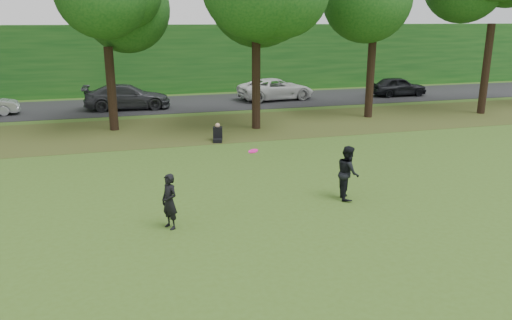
# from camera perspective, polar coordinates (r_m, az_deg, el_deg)

# --- Properties ---
(ground) EXTENTS (120.00, 120.00, 0.00)m
(ground) POSITION_cam_1_polar(r_m,az_deg,el_deg) (13.30, -2.11, -8.21)
(ground) COLOR #3B581B
(ground) RESTS_ON ground
(leaf_litter) EXTENTS (60.00, 7.00, 0.01)m
(leaf_litter) POSITION_cam_1_polar(r_m,az_deg,el_deg) (25.55, -9.10, 3.41)
(leaf_litter) COLOR #473E19
(leaf_litter) RESTS_ON ground
(street) EXTENTS (70.00, 7.00, 0.02)m
(street) POSITION_cam_1_polar(r_m,az_deg,el_deg) (33.37, -10.80, 6.24)
(street) COLOR black
(street) RESTS_ON ground
(far_hedge) EXTENTS (70.00, 3.00, 5.00)m
(far_hedge) POSITION_cam_1_polar(r_m,az_deg,el_deg) (39.02, -11.85, 11.23)
(far_hedge) COLOR #144817
(far_hedge) RESTS_ON ground
(player_left) EXTENTS (0.58, 0.66, 1.51)m
(player_left) POSITION_cam_1_polar(r_m,az_deg,el_deg) (13.45, -9.86, -4.70)
(player_left) COLOR black
(player_left) RESTS_ON ground
(player_right) EXTENTS (0.82, 0.95, 1.69)m
(player_right) POSITION_cam_1_polar(r_m,az_deg,el_deg) (15.65, 10.46, -1.42)
(player_right) COLOR black
(player_right) RESTS_ON ground
(parked_cars) EXTENTS (37.17, 3.71, 1.51)m
(parked_cars) POSITION_cam_1_polar(r_m,az_deg,el_deg) (32.71, -10.32, 7.37)
(parked_cars) COLOR black
(parked_cars) RESTS_ON street
(frisbee) EXTENTS (0.35, 0.36, 0.10)m
(frisbee) POSITION_cam_1_polar(r_m,az_deg,el_deg) (13.77, -0.33, 1.03)
(frisbee) COLOR #F31491
(frisbee) RESTS_ON ground
(seated_person) EXTENTS (0.57, 0.81, 0.83)m
(seated_person) POSITION_cam_1_polar(r_m,az_deg,el_deg) (22.94, -4.40, 2.94)
(seated_person) COLOR black
(seated_person) RESTS_ON ground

